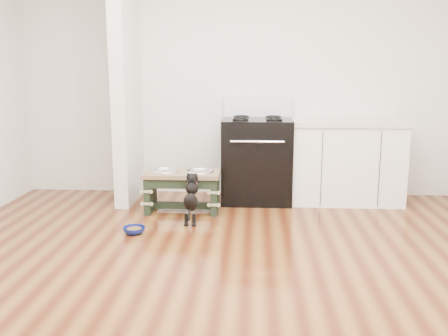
% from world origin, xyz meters
% --- Properties ---
extents(ground, '(5.00, 5.00, 0.00)m').
position_xyz_m(ground, '(0.00, 0.00, 0.00)').
color(ground, '#481D0C').
rests_on(ground, ground).
extents(room_shell, '(5.00, 5.00, 5.00)m').
position_xyz_m(room_shell, '(0.00, 0.00, 1.62)').
color(room_shell, silver).
rests_on(room_shell, ground).
extents(partition_wall, '(0.15, 0.80, 2.70)m').
position_xyz_m(partition_wall, '(-1.18, 2.10, 1.35)').
color(partition_wall, silver).
rests_on(partition_wall, ground).
extents(oven_range, '(0.76, 0.69, 1.14)m').
position_xyz_m(oven_range, '(0.25, 2.16, 0.48)').
color(oven_range, black).
rests_on(oven_range, ground).
extents(cabinet_run, '(1.24, 0.64, 0.91)m').
position_xyz_m(cabinet_run, '(1.23, 2.18, 0.45)').
color(cabinet_run, white).
rests_on(cabinet_run, ground).
extents(dog_feeder, '(0.77, 0.41, 0.44)m').
position_xyz_m(dog_feeder, '(-0.52, 1.65, 0.30)').
color(dog_feeder, black).
rests_on(dog_feeder, ground).
extents(puppy, '(0.14, 0.40, 0.47)m').
position_xyz_m(puppy, '(-0.38, 1.30, 0.26)').
color(puppy, black).
rests_on(puppy, ground).
extents(floor_bowl, '(0.26, 0.26, 0.06)m').
position_xyz_m(floor_bowl, '(-0.85, 0.93, 0.03)').
color(floor_bowl, navy).
rests_on(floor_bowl, ground).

